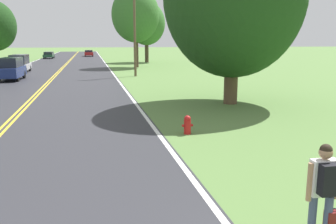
% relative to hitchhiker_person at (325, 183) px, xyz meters
% --- Properties ---
extents(hitchhiker_person, '(0.59, 0.43, 1.74)m').
position_rel_hitchhiker_person_xyz_m(hitchhiker_person, '(0.00, 0.00, 0.00)').
color(hitchhiker_person, '#475175').
rests_on(hitchhiker_person, ground).
extents(fire_hydrant, '(0.42, 0.26, 0.71)m').
position_rel_hitchhiker_person_xyz_m(fire_hydrant, '(-0.31, 7.51, -0.71)').
color(fire_hydrant, red).
rests_on(fire_hydrant, ground).
extents(utility_pole_midground, '(1.80, 0.24, 9.11)m').
position_rel_hitchhiker_person_xyz_m(utility_pole_midground, '(0.63, 30.18, 3.65)').
color(utility_pole_midground, brown).
rests_on(utility_pole_midground, ground).
extents(tree_behind_sign, '(6.03, 6.03, 9.68)m').
position_rel_hitchhiker_person_xyz_m(tree_behind_sign, '(5.44, 53.34, 5.12)').
color(tree_behind_sign, '#473828').
rests_on(tree_behind_sign, ground).
extents(tree_right_cluster, '(6.15, 6.15, 10.29)m').
position_rel_hitchhiker_person_xyz_m(tree_right_cluster, '(2.27, 42.25, 5.66)').
color(tree_right_cluster, '#473828').
rests_on(tree_right_cluster, ground).
extents(car_dark_blue_suv_mid_near, '(1.83, 4.53, 1.99)m').
position_rel_hitchhiker_person_xyz_m(car_dark_blue_suv_mid_near, '(-10.59, 28.90, -0.03)').
color(car_dark_blue_suv_mid_near, black).
rests_on(car_dark_blue_suv_mid_near, ground).
extents(car_silver_van_mid_far, '(1.82, 4.75, 1.93)m').
position_rel_hitchhiker_person_xyz_m(car_silver_van_mid_far, '(-11.37, 37.42, -0.07)').
color(car_silver_van_mid_far, black).
rests_on(car_silver_van_mid_far, ground).
extents(car_dark_green_hatchback_receding, '(1.90, 4.24, 1.33)m').
position_rel_hitchhiker_person_xyz_m(car_dark_green_hatchback_receding, '(-11.66, 70.16, -0.34)').
color(car_dark_green_hatchback_receding, black).
rests_on(car_dark_green_hatchback_receding, ground).
extents(car_red_sedan_distant, '(2.00, 4.75, 1.39)m').
position_rel_hitchhiker_person_xyz_m(car_red_sedan_distant, '(-3.87, 79.10, -0.33)').
color(car_red_sedan_distant, black).
rests_on(car_red_sedan_distant, ground).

